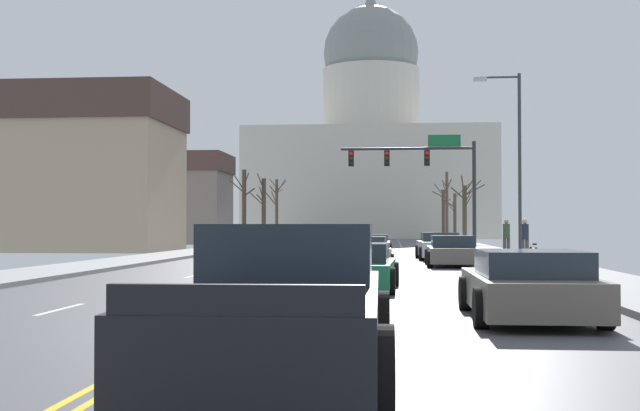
# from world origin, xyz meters

# --- Properties ---
(ground) EXTENTS (20.00, 180.00, 0.20)m
(ground) POSITION_xyz_m (0.00, -0.00, 0.02)
(ground) COLOR #4F4F54
(signal_gantry) EXTENTS (7.91, 0.41, 6.78)m
(signal_gantry) POSITION_xyz_m (4.78, 13.53, 5.03)
(signal_gantry) COLOR #28282D
(signal_gantry) RESTS_ON ground
(street_lamp_right) EXTENTS (1.98, 0.24, 7.90)m
(street_lamp_right) POSITION_xyz_m (7.96, 0.58, 4.78)
(street_lamp_right) COLOR #333338
(street_lamp_right) RESTS_ON ground
(capitol_building) EXTENTS (31.23, 22.88, 33.41)m
(capitol_building) POSITION_xyz_m (0.00, 73.43, 10.84)
(capitol_building) COLOR beige
(capitol_building) RESTS_ON ground
(sedan_near_00) EXTENTS (2.08, 4.44, 1.11)m
(sedan_near_00) POSITION_xyz_m (1.77, 10.25, 0.53)
(sedan_near_00) COLOR #6B6056
(sedan_near_00) RESTS_ON ground
(sedan_near_01) EXTENTS (2.19, 4.73, 1.28)m
(sedan_near_01) POSITION_xyz_m (5.06, 4.60, 0.60)
(sedan_near_01) COLOR silver
(sedan_near_01) RESTS_ON ground
(sedan_near_02) EXTENTS (2.10, 4.53, 1.22)m
(sedan_near_02) POSITION_xyz_m (5.20, -1.60, 0.58)
(sedan_near_02) COLOR #6B6056
(sedan_near_02) RESTS_ON ground
(sedan_near_03) EXTENTS (2.21, 4.63, 1.25)m
(sedan_near_03) POSITION_xyz_m (1.81, -7.32, 0.58)
(sedan_near_03) COLOR silver
(sedan_near_03) RESTS_ON ground
(sedan_near_04) EXTENTS (2.17, 4.52, 1.17)m
(sedan_near_04) POSITION_xyz_m (1.94, -13.73, 0.55)
(sedan_near_04) COLOR #1E7247
(sedan_near_04) RESTS_ON ground
(sedan_near_05) EXTENTS (2.12, 4.45, 1.19)m
(sedan_near_05) POSITION_xyz_m (5.18, -19.79, 0.57)
(sedan_near_05) COLOR #6B6056
(sedan_near_05) RESTS_ON ground
(pickup_truck_near_06) EXTENTS (2.32, 5.69, 1.63)m
(pickup_truck_near_06) POSITION_xyz_m (1.71, -25.39, 0.73)
(pickup_truck_near_06) COLOR black
(pickup_truck_near_06) RESTS_ON ground
(sedan_oncoming_00) EXTENTS (2.10, 4.26, 1.14)m
(sedan_oncoming_00) POSITION_xyz_m (-1.96, 21.36, 0.54)
(sedan_oncoming_00) COLOR navy
(sedan_oncoming_00) RESTS_ON ground
(sedan_oncoming_01) EXTENTS (2.11, 4.37, 1.12)m
(sedan_oncoming_01) POSITION_xyz_m (-1.62, 34.88, 0.54)
(sedan_oncoming_01) COLOR #1E7247
(sedan_oncoming_01) RESTS_ON ground
(sedan_oncoming_02) EXTENTS (2.13, 4.49, 1.21)m
(sedan_oncoming_02) POSITION_xyz_m (-1.97, 44.15, 0.56)
(sedan_oncoming_02) COLOR #6B6056
(sedan_oncoming_02) RESTS_ON ground
(sedan_oncoming_03) EXTENTS (2.14, 4.50, 1.27)m
(sedan_oncoming_03) POSITION_xyz_m (-5.36, 55.52, 0.60)
(sedan_oncoming_03) COLOR #1E7247
(sedan_oncoming_03) RESTS_ON ground
(flank_building_00) EXTENTS (9.58, 7.20, 7.89)m
(flank_building_00) POSITION_xyz_m (-16.30, 35.30, 4.00)
(flank_building_00) COLOR slate
(flank_building_00) RESTS_ON ground
(flank_building_01) EXTENTS (9.82, 9.12, 10.18)m
(flank_building_01) POSITION_xyz_m (-15.89, 15.57, 5.16)
(flank_building_01) COLOR tan
(flank_building_01) RESTS_ON ground
(bare_tree_00) EXTENTS (2.72, 2.39, 5.64)m
(bare_tree_00) POSITION_xyz_m (8.77, 32.86, 2.82)
(bare_tree_00) COLOR #4C3D2D
(bare_tree_00) RESTS_ON ground
(bare_tree_01) EXTENTS (1.63, 1.90, 6.00)m
(bare_tree_01) POSITION_xyz_m (-8.40, 35.74, 3.07)
(bare_tree_01) COLOR #4C3D2D
(bare_tree_01) RESTS_ON ground
(bare_tree_02) EXTENTS (1.95, 1.36, 5.83)m
(bare_tree_02) POSITION_xyz_m (8.19, 51.81, 2.89)
(bare_tree_02) COLOR brown
(bare_tree_02) RESTS_ON ground
(bare_tree_03) EXTENTS (2.25, 2.67, 6.24)m
(bare_tree_03) POSITION_xyz_m (-8.96, 47.40, 3.54)
(bare_tree_03) COLOR brown
(bare_tree_03) RESTS_ON ground
(bare_tree_04) EXTENTS (1.11, 1.91, 6.39)m
(bare_tree_04) POSITION_xyz_m (7.82, 40.58, 3.47)
(bare_tree_04) COLOR brown
(bare_tree_04) RESTS_ON ground
(bare_tree_05) EXTENTS (1.89, 1.45, 5.81)m
(bare_tree_05) POSITION_xyz_m (-8.63, 27.70, 3.15)
(bare_tree_05) COLOR #423328
(bare_tree_05) RESTS_ON ground
(bare_tree_06) EXTENTS (2.60, 1.93, 5.56)m
(bare_tree_06) POSITION_xyz_m (8.86, 45.02, 2.58)
(bare_tree_06) COLOR brown
(bare_tree_06) RESTS_ON ground
(pedestrian_00) EXTENTS (0.35, 0.34, 1.76)m
(pedestrian_00) POSITION_xyz_m (8.56, 1.61, 1.12)
(pedestrian_00) COLOR #4C4238
(pedestrian_00) RESTS_ON ground
(pedestrian_01) EXTENTS (0.35, 0.34, 1.77)m
(pedestrian_01) POSITION_xyz_m (8.39, 6.03, 1.12)
(pedestrian_01) COLOR #4C4238
(pedestrian_01) RESTS_ON ground
(bicycle_parked) EXTENTS (0.12, 1.77, 0.85)m
(bicycle_parked) POSITION_xyz_m (8.00, -3.81, 0.49)
(bicycle_parked) COLOR black
(bicycle_parked) RESTS_ON ground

